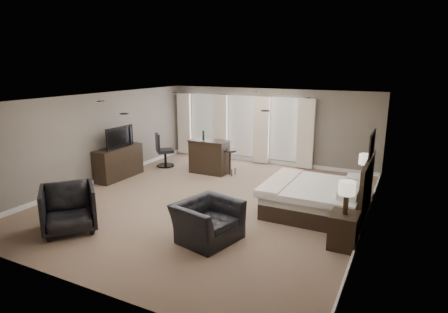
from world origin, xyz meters
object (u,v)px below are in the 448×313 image
at_px(lamp_far, 365,167).
at_px(desk_chair, 165,150).
at_px(tv, 118,145).
at_px(armchair_far, 68,206).
at_px(bar_counter, 209,156).
at_px(bar_stool_right, 230,162).
at_px(dresser, 119,163).
at_px(armchair_near, 208,215).
at_px(nightstand_near, 344,230).
at_px(lamp_near, 346,198).
at_px(bar_stool_left, 203,159).
at_px(nightstand_far, 363,189).
at_px(bed, 316,184).

xyz_separation_m(lamp_far, desk_chair, (-6.42, 0.35, -0.29)).
height_order(tv, armchair_far, tv).
bearing_deg(bar_counter, bar_stool_right, 7.85).
relative_size(dresser, bar_counter, 1.34).
height_order(lamp_far, desk_chair, lamp_far).
distance_m(lamp_far, armchair_near, 4.53).
bearing_deg(armchair_far, bar_counter, 34.67).
bearing_deg(armchair_near, dresser, 75.21).
bearing_deg(dresser, desk_chair, 73.81).
bearing_deg(lamp_far, tv, -168.80).
bearing_deg(tv, nightstand_near, -102.47).
bearing_deg(desk_chair, armchair_far, 147.28).
bearing_deg(lamp_far, desk_chair, 176.91).
relative_size(nightstand_near, tv, 0.61).
relative_size(lamp_far, tv, 0.60).
height_order(lamp_near, armchair_far, lamp_near).
distance_m(lamp_near, desk_chair, 7.21).
height_order(dresser, tv, tv).
bearing_deg(bar_stool_left, dresser, -131.50).
xyz_separation_m(nightstand_far, armchair_far, (-5.24, -4.73, 0.27)).
height_order(nightstand_near, desk_chair, desk_chair).
bearing_deg(lamp_near, armchair_far, -160.74).
bearing_deg(bed, armchair_near, -123.78).
xyz_separation_m(armchair_near, bar_counter, (-2.26, 4.14, 0.01)).
distance_m(nightstand_near, armchair_far, 5.56).
bearing_deg(armchair_far, nightstand_far, -7.35).
relative_size(lamp_far, dresser, 0.40).
relative_size(nightstand_far, armchair_near, 0.45).
xyz_separation_m(dresser, desk_chair, (0.50, 1.72, 0.10)).
xyz_separation_m(dresser, bar_stool_left, (1.80, 2.03, -0.13)).
height_order(nightstand_far, tv, tv).
relative_size(lamp_near, bar_counter, 0.52).
distance_m(nightstand_far, armchair_near, 4.53).
relative_size(lamp_far, desk_chair, 0.58).
bearing_deg(nightstand_far, nightstand_near, -90.00).
bearing_deg(nightstand_near, armchair_far, -160.74).
bearing_deg(desk_chair, bed, -153.78).
bearing_deg(tv, nightstand_far, -78.80).
height_order(dresser, bar_counter, bar_counter).
distance_m(nightstand_near, bar_stool_right, 5.23).
xyz_separation_m(lamp_far, armchair_near, (-2.46, -3.79, -0.34)).
bearing_deg(dresser, lamp_far, 11.20).
bearing_deg(lamp_far, bed, -121.54).
bearing_deg(nightstand_near, lamp_near, 0.00).
xyz_separation_m(bar_stool_right, desk_chair, (-2.40, -0.10, 0.17)).
xyz_separation_m(armchair_far, desk_chair, (-1.18, 5.08, 0.04)).
xyz_separation_m(armchair_far, bar_counter, (0.53, 5.08, 0.00)).
bearing_deg(armchair_near, lamp_near, -56.30).
relative_size(lamp_near, armchair_far, 0.59).
xyz_separation_m(armchair_near, desk_chair, (-3.96, 4.14, 0.05)).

